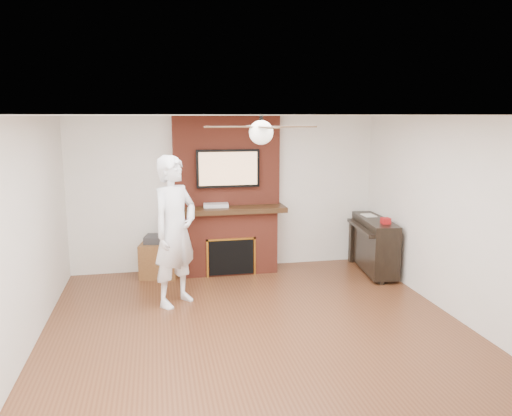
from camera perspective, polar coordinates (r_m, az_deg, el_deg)
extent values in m
cube|color=#522B18|center=(5.96, 0.54, -15.20)|extent=(5.36, 5.86, 0.18)
cube|color=white|center=(5.37, 0.59, 11.50)|extent=(5.36, 5.86, 0.18)
cube|color=silver|center=(8.27, -3.53, 1.81)|extent=(5.36, 0.18, 2.50)
cube|color=silver|center=(2.94, 12.55, -14.83)|extent=(5.36, 0.18, 2.50)
cube|color=silver|center=(5.60, -26.39, -3.47)|extent=(0.18, 5.86, 2.50)
cube|color=silver|center=(6.55, 23.32, -1.33)|extent=(0.18, 5.86, 2.50)
cube|color=maroon|center=(8.09, -3.13, -3.81)|extent=(1.50, 0.50, 1.00)
cube|color=black|center=(7.94, -3.14, -0.09)|extent=(1.78, 0.64, 0.08)
cube|color=maroon|center=(8.02, -3.38, 5.42)|extent=(1.70, 0.20, 1.42)
cube|color=black|center=(7.89, -2.85, -5.63)|extent=(0.70, 0.06, 0.55)
cube|color=#BF8C2D|center=(7.81, -2.86, -3.60)|extent=(0.78, 0.02, 0.03)
cube|color=#BF8C2D|center=(7.84, -5.56, -5.78)|extent=(0.03, 0.02, 0.61)
cube|color=#BF8C2D|center=(7.95, -0.15, -5.51)|extent=(0.03, 0.02, 0.61)
cube|color=black|center=(7.88, -3.22, 4.54)|extent=(1.00, 0.07, 0.60)
cube|color=tan|center=(7.84, -3.18, 4.51)|extent=(0.92, 0.01, 0.52)
cylinder|color=black|center=(5.37, 0.59, 9.80)|extent=(0.04, 0.04, 0.14)
sphere|color=white|center=(5.38, 0.59, 8.63)|extent=(0.26, 0.26, 0.26)
cube|color=black|center=(5.45, 4.03, 9.26)|extent=(0.55, 0.11, 0.01)
cube|color=black|center=(5.70, -0.11, 9.33)|extent=(0.11, 0.55, 0.01)
cube|color=black|center=(5.32, -2.94, 9.24)|extent=(0.55, 0.11, 0.01)
cube|color=black|center=(5.05, 1.38, 9.19)|extent=(0.11, 0.55, 0.01)
imported|color=white|center=(6.66, -9.26, -2.64)|extent=(0.87, 0.86, 2.00)
cube|color=brown|center=(8.05, -10.90, -5.75)|extent=(0.67, 0.67, 0.54)
cube|color=#2B2A2C|center=(7.97, -10.98, -3.50)|extent=(0.50, 0.43, 0.11)
cube|color=black|center=(8.27, 13.36, -4.02)|extent=(0.56, 1.38, 0.82)
cube|color=black|center=(7.72, 14.20, -5.90)|extent=(0.06, 0.10, 0.72)
cube|color=black|center=(8.77, 10.85, -3.79)|extent=(0.06, 0.10, 0.72)
cube|color=black|center=(8.12, 11.99, -2.22)|extent=(0.30, 1.25, 0.05)
cube|color=silver|center=(8.41, 12.75, -0.82)|extent=(0.19, 0.26, 0.01)
cube|color=#A91416|center=(7.85, 14.60, -1.42)|extent=(0.12, 0.12, 0.09)
cube|color=silver|center=(7.88, -4.60, 0.32)|extent=(0.41, 0.25, 0.06)
cylinder|color=#D34718|center=(8.02, -4.58, -7.27)|extent=(0.07, 0.07, 0.11)
cylinder|color=#3E7C31|center=(8.05, -2.98, -7.21)|extent=(0.07, 0.07, 0.10)
cylinder|color=beige|center=(8.10, -2.90, -7.03)|extent=(0.08, 0.08, 0.12)
cylinder|color=#3749A6|center=(8.06, -2.02, -7.25)|extent=(0.06, 0.06, 0.08)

